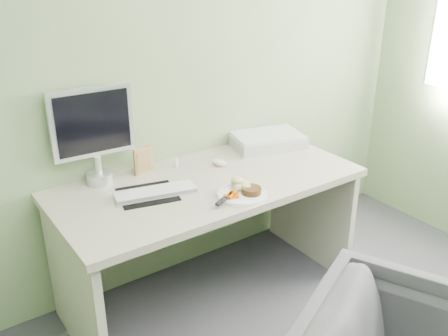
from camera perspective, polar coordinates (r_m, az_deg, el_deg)
wall_back at (r=2.72m, az=-6.44°, el=13.35°), size 3.50×0.00×3.50m
desk at (r=2.68m, az=-1.76°, el=-4.97°), size 1.60×0.75×0.73m
plate at (r=2.44m, az=2.05°, el=-3.02°), size 0.24×0.24×0.01m
steak at (r=2.43m, az=3.15°, el=-2.57°), size 0.10×0.10×0.03m
potato_pile at (r=2.47m, az=1.78°, el=-1.69°), size 0.12×0.09×0.06m
carrot_heap at (r=2.38m, az=0.95°, el=-2.92°), size 0.07×0.06×0.04m
steak_knife at (r=2.36m, az=0.12°, el=-3.48°), size 0.21×0.11×0.02m
mousepad at (r=2.47m, az=-8.74°, el=-3.00°), size 0.32×0.30×0.00m
keyboard at (r=2.46m, az=-7.85°, el=-2.70°), size 0.41×0.20×0.02m
computer_mouse at (r=2.77m, az=-0.55°, el=0.63°), size 0.08×0.11×0.03m
photo_frame at (r=2.69m, az=-9.20°, el=0.89°), size 0.12×0.03×0.15m
eyedrop_bottle at (r=2.76m, az=-5.50°, el=0.72°), size 0.02×0.02×0.07m
scanner at (r=3.05m, az=4.95°, el=3.13°), size 0.48×0.38×0.07m
monitor at (r=2.56m, az=-14.74°, el=4.18°), size 0.42×0.13×0.50m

